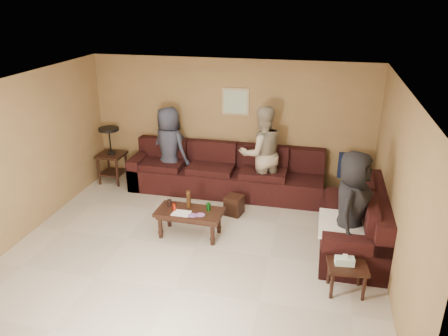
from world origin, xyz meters
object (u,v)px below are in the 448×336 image
(person_left, at_px, (169,148))
(person_middle, at_px, (262,153))
(end_table_left, at_px, (111,154))
(person_right, at_px, (351,208))
(sectional_sofa, at_px, (263,192))
(side_table_right, at_px, (347,268))
(coffee_table, at_px, (189,214))
(waste_bin, at_px, (234,205))

(person_left, bearing_deg, person_middle, -159.37)
(end_table_left, relative_size, person_right, 0.69)
(person_left, bearing_deg, sectional_sofa, -172.27)
(side_table_right, relative_size, person_right, 0.33)
(person_left, xyz_separation_m, person_right, (3.34, -1.87, 0.02))
(side_table_right, bearing_deg, end_table_left, 150.14)
(sectional_sofa, bearing_deg, end_table_left, 170.83)
(coffee_table, distance_m, person_middle, 1.93)
(waste_bin, bearing_deg, end_table_left, 162.89)
(person_left, height_order, person_right, person_right)
(sectional_sofa, xyz_separation_m, person_right, (1.41, -1.33, 0.51))
(end_table_left, xyz_separation_m, waste_bin, (2.70, -0.83, -0.43))
(end_table_left, bearing_deg, coffee_table, -38.09)
(side_table_right, xyz_separation_m, person_right, (0.04, 0.76, 0.48))
(waste_bin, relative_size, person_right, 0.20)
(waste_bin, relative_size, person_middle, 0.19)
(coffee_table, relative_size, waste_bin, 3.10)
(end_table_left, distance_m, person_left, 1.25)
(coffee_table, relative_size, person_right, 0.63)
(side_table_right, bearing_deg, coffee_table, 158.96)
(waste_bin, xyz_separation_m, person_right, (1.87, -1.01, 0.67))
(coffee_table, bearing_deg, side_table_right, -21.04)
(person_right, bearing_deg, coffee_table, 103.42)
(coffee_table, bearing_deg, waste_bin, 57.40)
(side_table_right, bearing_deg, person_left, 141.38)
(side_table_right, distance_m, waste_bin, 2.56)
(waste_bin, bearing_deg, person_middle, 65.66)
(side_table_right, xyz_separation_m, person_left, (-3.30, 2.64, 0.45))
(person_right, bearing_deg, waste_bin, 78.68)
(sectional_sofa, bearing_deg, person_right, -43.35)
(person_middle, bearing_deg, person_right, 103.68)
(waste_bin, distance_m, person_middle, 1.11)
(end_table_left, height_order, waste_bin, end_table_left)
(sectional_sofa, distance_m, coffee_table, 1.55)
(coffee_table, xyz_separation_m, waste_bin, (0.55, 0.86, -0.20))
(person_left, bearing_deg, end_table_left, 24.98)
(sectional_sofa, distance_m, waste_bin, 0.58)
(coffee_table, distance_m, side_table_right, 2.55)
(person_right, bearing_deg, person_middle, 57.47)
(waste_bin, distance_m, person_right, 2.23)
(sectional_sofa, height_order, waste_bin, sectional_sofa)
(person_left, relative_size, person_middle, 0.92)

